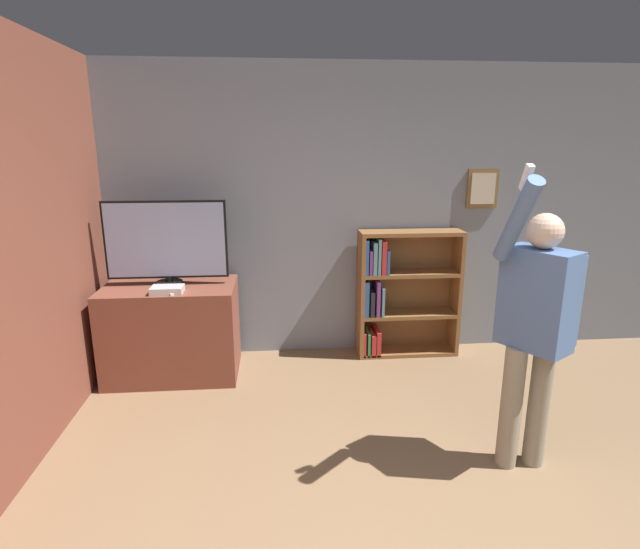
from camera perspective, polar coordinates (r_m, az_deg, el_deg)
The scene contains 8 objects.
wall_back at distance 4.74m, azimuth 2.97°, elevation 6.96°, with size 6.40×0.09×2.70m.
wall_side_brick at distance 3.47m, azimuth -32.00°, elevation 1.85°, with size 0.06×4.78×2.70m.
tv_ledge at distance 4.57m, azimuth -16.51°, elevation -6.14°, with size 1.11×0.67×0.82m.
television at distance 4.40m, azimuth -17.16°, elevation 3.57°, with size 1.01×0.22×0.72m.
game_console at distance 4.23m, azimuth -17.06°, elevation -1.68°, with size 0.25×0.17×0.06m.
remote_loose at distance 4.20m, azimuth -16.67°, elevation -1.99°, with size 0.09×0.14×0.02m.
bookshelf at distance 4.81m, azimuth 8.96°, elevation -2.11°, with size 0.96×0.28×1.21m.
person at distance 3.23m, azimuth 23.38°, elevation -4.93°, with size 0.55×0.54×1.89m.
Camera 1 is at (-0.65, -1.44, 1.99)m, focal length 28.00 mm.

